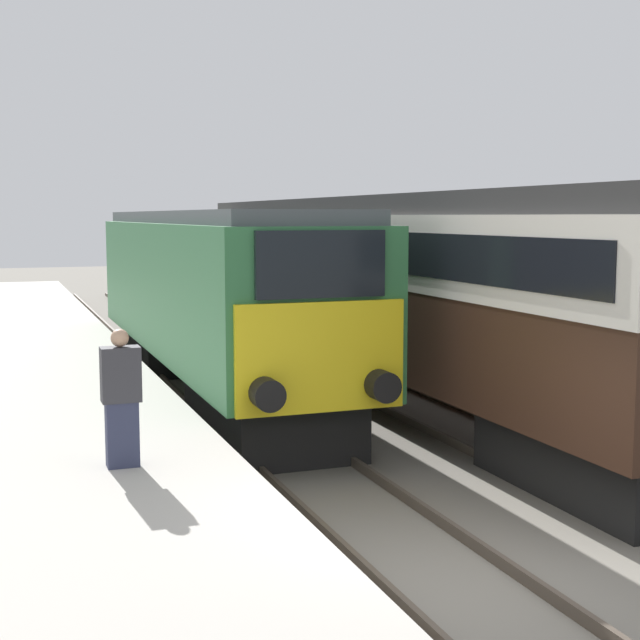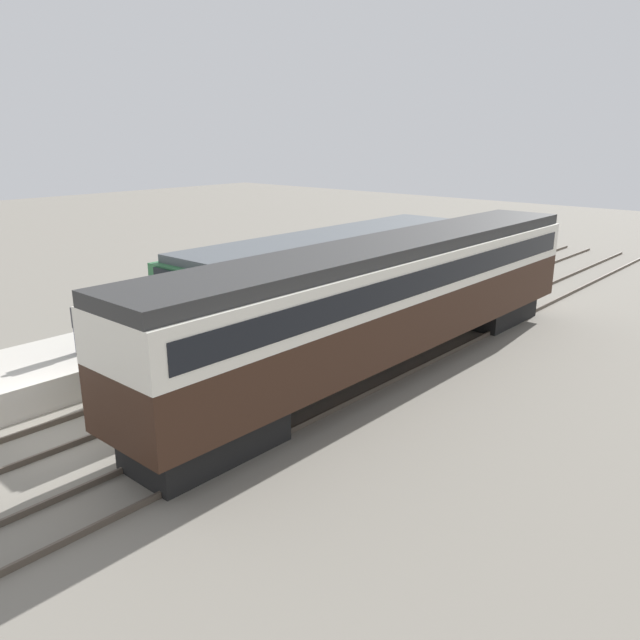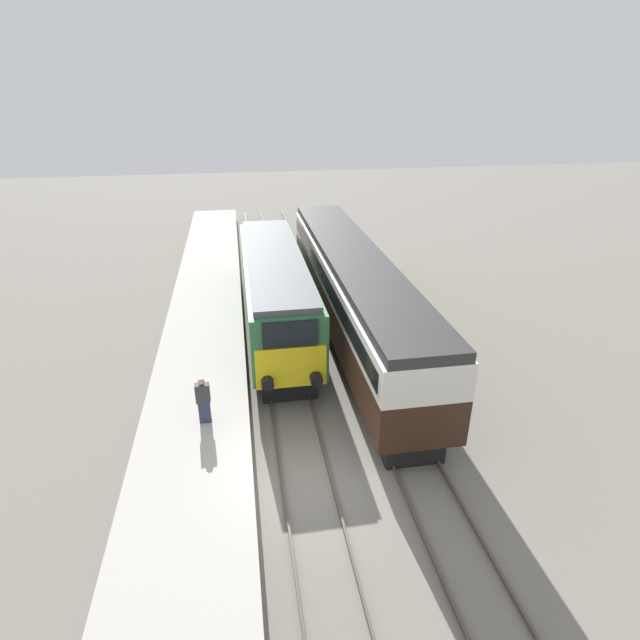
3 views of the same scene
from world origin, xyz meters
name	(u,v)px [view 3 (image 3 of 3)]	position (x,y,z in m)	size (l,w,h in m)	color
ground_plane	(307,484)	(0.00, 0.00, 0.00)	(120.00, 120.00, 0.00)	slate
platform_left	(203,351)	(-3.30, 8.00, 0.44)	(3.50, 50.00, 0.88)	#B7B2A8
rails_near_track	(289,390)	(0.00, 5.00, 0.07)	(1.51, 60.00, 0.14)	#4C4238
rails_far_track	(374,382)	(3.40, 5.00, 0.07)	(1.50, 60.00, 0.14)	#4C4238
locomotive	(275,290)	(0.00, 10.29, 2.13)	(2.70, 13.43, 3.83)	black
passenger_carriage	(352,287)	(3.40, 9.16, 2.49)	(2.75, 18.78, 4.11)	black
person_on_platform	(203,401)	(-2.94, 2.40, 1.67)	(0.44, 0.26, 1.59)	#2D334C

